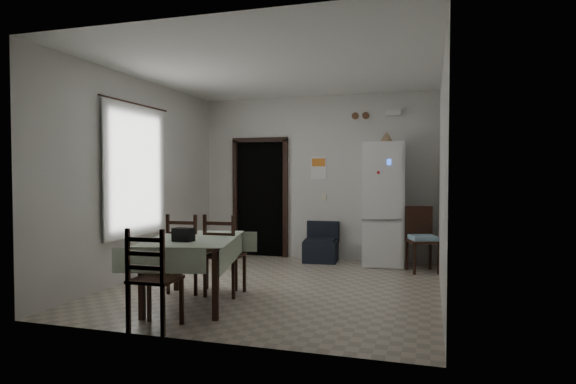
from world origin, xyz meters
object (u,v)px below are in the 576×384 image
(dining_chair_near_head, at_px, (155,278))
(dining_chair_far_left, at_px, (188,252))
(fridge, at_px, (384,204))
(navy_seat, at_px, (321,242))
(dining_table, at_px, (194,271))
(dining_chair_far_right, at_px, (225,254))
(corner_chair, at_px, (423,240))

(dining_chair_near_head, bearing_deg, dining_chair_far_left, -74.92)
(fridge, bearing_deg, navy_seat, 175.69)
(navy_seat, distance_m, dining_chair_near_head, 4.06)
(navy_seat, xyz_separation_m, dining_table, (-0.82, -3.05, 0.04))
(navy_seat, height_order, dining_chair_far_left, dining_chair_far_left)
(dining_chair_far_right, height_order, dining_chair_near_head, dining_chair_far_right)
(dining_chair_near_head, bearing_deg, dining_chair_far_right, -95.38)
(dining_chair_far_right, bearing_deg, dining_chair_far_left, -2.22)
(dining_table, height_order, dining_chair_far_right, dining_chair_far_right)
(navy_seat, distance_m, dining_chair_far_right, 2.65)
(navy_seat, xyz_separation_m, dining_chair_near_head, (-0.74, -3.98, 0.16))
(corner_chair, height_order, dining_chair_far_left, corner_chair)
(navy_seat, relative_size, corner_chair, 0.68)
(navy_seat, bearing_deg, dining_chair_far_left, -118.77)
(dining_table, bearing_deg, dining_chair_near_head, -98.90)
(dining_table, bearing_deg, navy_seat, 61.19)
(corner_chair, xyz_separation_m, dining_chair_far_right, (-2.34, -2.15, 0.00))
(dining_chair_near_head, bearing_deg, navy_seat, -101.95)
(navy_seat, bearing_deg, dining_chair_far_right, -108.28)
(dining_table, xyz_separation_m, dining_chair_near_head, (0.08, -0.93, 0.11))
(navy_seat, bearing_deg, fridge, -4.24)
(fridge, xyz_separation_m, dining_chair_far_left, (-2.23, -2.55, -0.51))
(dining_chair_far_right, distance_m, dining_chair_near_head, 1.43)
(dining_chair_far_left, xyz_separation_m, dining_chair_near_head, (0.43, -1.43, -0.01))
(dining_table, bearing_deg, corner_chair, 32.61)
(corner_chair, xyz_separation_m, dining_chair_far_left, (-2.86, -2.14, -0.00))
(navy_seat, xyz_separation_m, corner_chair, (1.70, -0.41, 0.16))
(corner_chair, bearing_deg, fridge, 127.22)
(dining_table, xyz_separation_m, dining_chair_far_right, (0.18, 0.49, 0.12))
(dining_table, bearing_deg, dining_chair_far_left, 110.62)
(fridge, xyz_separation_m, navy_seat, (-1.07, 0.00, -0.67))
(fridge, xyz_separation_m, dining_chair_far_right, (-1.71, -2.56, -0.51))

